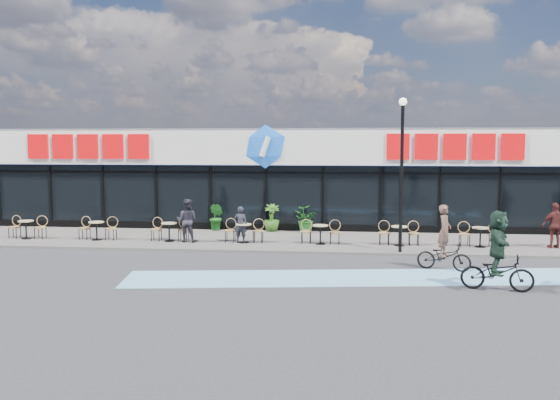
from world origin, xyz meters
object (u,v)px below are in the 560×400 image
object	(u,v)px
potted_plant_left	(216,217)
patron_left	(241,225)
pedestrian_c	(555,225)
cyclist_b	(444,249)
lamp_post	(402,162)
cyclist_a	(498,256)
potted_plant_mid	(272,218)
potted_plant_right	(305,219)
patron_right	(187,220)

from	to	relation	value
potted_plant_left	patron_left	size ratio (longest dim) A/B	0.84
pedestrian_c	cyclist_b	world-z (taller)	cyclist_b
potted_plant_left	lamp_post	bearing A→B (deg)	-29.72
patron_left	cyclist_a	xyz separation A→B (m)	(8.07, -6.19, 0.12)
potted_plant_left	potted_plant_mid	world-z (taller)	potted_plant_left
potted_plant_left	cyclist_a	xyz separation A→B (m)	(9.69, -9.27, 0.23)
lamp_post	pedestrian_c	size ratio (longest dim) A/B	3.22
patron_left	cyclist_a	size ratio (longest dim) A/B	0.66
potted_plant_mid	pedestrian_c	bearing A→B (deg)	-15.64
potted_plant_left	cyclist_a	bearing A→B (deg)	-43.73
pedestrian_c	cyclist_a	bearing A→B (deg)	51.33
lamp_post	potted_plant_mid	distance (m)	7.27
potted_plant_mid	potted_plant_right	world-z (taller)	potted_plant_mid
potted_plant_left	patron_left	distance (m)	3.48
potted_plant_left	pedestrian_c	size ratio (longest dim) A/B	0.71
potted_plant_right	cyclist_a	distance (m)	10.94
lamp_post	cyclist_b	size ratio (longest dim) A/B	2.64
patron_left	pedestrian_c	world-z (taller)	pedestrian_c
potted_plant_left	potted_plant_right	world-z (taller)	potted_plant_left
potted_plant_mid	pedestrian_c	size ratio (longest dim) A/B	0.71
patron_left	potted_plant_right	bearing A→B (deg)	-121.21
potted_plant_right	cyclist_b	distance (m)	8.35
patron_right	cyclist_a	xyz separation A→B (m)	(10.20, -6.20, -0.01)
potted_plant_right	patron_left	xyz separation A→B (m)	(-2.27, -3.08, 0.15)
patron_left	cyclist_b	size ratio (longest dim) A/B	0.69
lamp_post	pedestrian_c	xyz separation A→B (m)	(5.73, 1.38, -2.36)
cyclist_b	pedestrian_c	bearing A→B (deg)	40.02
patron_left	patron_right	bearing A→B (deg)	4.96
patron_left	cyclist_b	world-z (taller)	cyclist_b
potted_plant_right	pedestrian_c	size ratio (longest dim) A/B	0.66
pedestrian_c	cyclist_b	size ratio (longest dim) A/B	0.82
potted_plant_left	patron_right	bearing A→B (deg)	-99.34
potted_plant_left	patron_right	world-z (taller)	patron_right
cyclist_a	cyclist_b	world-z (taller)	cyclist_a
potted_plant_left	cyclist_a	size ratio (longest dim) A/B	0.55
pedestrian_c	patron_left	bearing A→B (deg)	-8.24
lamp_post	potted_plant_right	distance (m)	6.28
pedestrian_c	lamp_post	bearing A→B (deg)	4.67
potted_plant_left	potted_plant_right	xyz separation A→B (m)	(3.89, 0.01, -0.04)
potted_plant_left	cyclist_b	distance (m)	11.05
potted_plant_left	patron_right	distance (m)	3.12
potted_plant_left	patron_left	bearing A→B (deg)	-62.25
potted_plant_mid	cyclist_b	distance (m)	9.33
potted_plant_mid	potted_plant_left	bearing A→B (deg)	-177.83
lamp_post	patron_right	xyz separation A→B (m)	(-8.09, 1.26, -2.36)
lamp_post	patron_right	distance (m)	8.52
lamp_post	cyclist_a	xyz separation A→B (m)	(2.11, -4.94, -2.37)
patron_right	patron_left	bearing A→B (deg)	-179.11
pedestrian_c	cyclist_b	distance (m)	6.03
pedestrian_c	cyclist_a	world-z (taller)	cyclist_a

